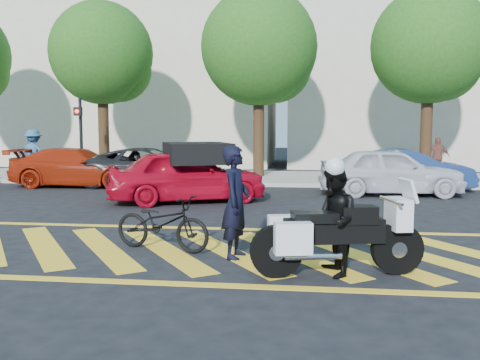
# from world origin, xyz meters

# --- Properties ---
(ground) EXTENTS (90.00, 90.00, 0.00)m
(ground) POSITION_xyz_m (0.00, 0.00, 0.00)
(ground) COLOR black
(ground) RESTS_ON ground
(sidewalk) EXTENTS (60.00, 5.00, 0.15)m
(sidewalk) POSITION_xyz_m (0.00, 12.00, 0.07)
(sidewalk) COLOR #9E998E
(sidewalk) RESTS_ON ground
(crosswalk) EXTENTS (12.33, 4.00, 0.01)m
(crosswalk) POSITION_xyz_m (-0.04, 0.00, 0.00)
(crosswalk) COLOR yellow
(crosswalk) RESTS_ON ground
(building_left) EXTENTS (16.00, 8.00, 10.00)m
(building_left) POSITION_xyz_m (-8.00, 21.00, 5.00)
(building_left) COLOR beige
(building_left) RESTS_ON ground
(building_right) EXTENTS (16.00, 8.00, 11.00)m
(building_right) POSITION_xyz_m (9.00, 21.00, 5.50)
(building_right) COLOR beige
(building_right) RESTS_ON ground
(tree_left) EXTENTS (4.20, 4.20, 7.26)m
(tree_left) POSITION_xyz_m (-6.37, 12.06, 4.99)
(tree_left) COLOR black
(tree_left) RESTS_ON ground
(tree_center) EXTENTS (4.60, 4.60, 7.56)m
(tree_center) POSITION_xyz_m (0.13, 12.06, 5.10)
(tree_center) COLOR black
(tree_center) RESTS_ON ground
(tree_right) EXTENTS (4.40, 4.40, 7.41)m
(tree_right) POSITION_xyz_m (6.63, 12.06, 5.05)
(tree_right) COLOR black
(tree_right) RESTS_ON ground
(signal_pole) EXTENTS (0.28, 0.43, 3.20)m
(signal_pole) POSITION_xyz_m (-6.50, 9.74, 1.92)
(signal_pole) COLOR black
(signal_pole) RESTS_ON ground
(officer_bike) EXTENTS (0.53, 0.72, 1.82)m
(officer_bike) POSITION_xyz_m (0.72, -0.40, 0.91)
(officer_bike) COLOR black
(officer_bike) RESTS_ON ground
(bicycle) EXTENTS (1.91, 1.10, 0.95)m
(bicycle) POSITION_xyz_m (-0.61, -0.06, 0.47)
(bicycle) COLOR black
(bicycle) RESTS_ON ground
(police_motorcycle) EXTENTS (2.48, 1.04, 1.11)m
(police_motorcycle) POSITION_xyz_m (2.25, -1.24, 0.60)
(police_motorcycle) COLOR black
(police_motorcycle) RESTS_ON ground
(officer_moto) EXTENTS (0.74, 0.87, 1.57)m
(officer_moto) POSITION_xyz_m (2.23, -1.23, 0.78)
(officer_moto) COLOR black
(officer_moto) RESTS_ON ground
(red_convertible) EXTENTS (4.79, 3.34, 1.51)m
(red_convertible) POSITION_xyz_m (-1.48, 5.56, 0.76)
(red_convertible) COLOR #B3081E
(red_convertible) RESTS_ON ground
(parked_left) EXTENTS (4.87, 2.23, 1.38)m
(parked_left) POSITION_xyz_m (-6.20, 8.83, 0.69)
(parked_left) COLOR #991F09
(parked_left) RESTS_ON ground
(parked_mid_left) EXTENTS (5.04, 2.42, 1.39)m
(parked_mid_left) POSITION_xyz_m (-3.66, 9.20, 0.69)
(parked_mid_left) COLOR black
(parked_mid_left) RESTS_ON ground
(parked_mid_right) EXTENTS (4.48, 1.98, 1.50)m
(parked_mid_right) POSITION_xyz_m (4.50, 7.80, 0.75)
(parked_mid_right) COLOR silver
(parked_mid_right) RESTS_ON ground
(parked_right) EXTENTS (4.21, 1.53, 1.38)m
(parked_right) POSITION_xyz_m (5.30, 9.20, 0.69)
(parked_right) COLOR navy
(parked_right) RESTS_ON ground
(pedestrian_left) EXTENTS (1.25, 0.76, 1.89)m
(pedestrian_left) POSITION_xyz_m (-8.54, 10.02, 1.09)
(pedestrian_left) COLOR #2E5A7F
(pedestrian_left) RESTS_ON sidewalk
(pedestrian_right) EXTENTS (0.95, 0.45, 1.58)m
(pedestrian_right) POSITION_xyz_m (7.16, 12.77, 0.94)
(pedestrian_right) COLOR brown
(pedestrian_right) RESTS_ON sidewalk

